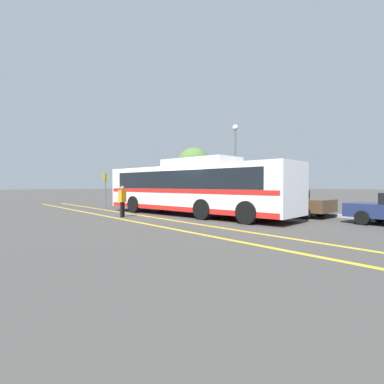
# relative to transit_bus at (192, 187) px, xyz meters

# --- Properties ---
(ground_plane) EXTENTS (220.00, 220.00, 0.00)m
(ground_plane) POSITION_rel_transit_bus_xyz_m (0.85, -0.15, -1.55)
(ground_plane) COLOR #423F3D
(lane_strip_0) EXTENTS (31.84, 0.20, 0.01)m
(lane_strip_0) POSITION_rel_transit_bus_xyz_m (-0.02, -2.20, -1.55)
(lane_strip_0) COLOR gold
(lane_strip_0) RESTS_ON ground_plane
(lane_strip_1) EXTENTS (31.84, 0.20, 0.01)m
(lane_strip_1) POSITION_rel_transit_bus_xyz_m (-0.02, -3.83, -1.55)
(lane_strip_1) COLOR gold
(lane_strip_1) RESTS_ON ground_plane
(curb_strip) EXTENTS (39.84, 0.36, 0.15)m
(curb_strip) POSITION_rel_transit_bus_xyz_m (-0.02, 5.22, -1.48)
(curb_strip) COLOR #99999E
(curb_strip) RESTS_ON ground_plane
(transit_bus) EXTENTS (12.34, 3.98, 3.08)m
(transit_bus) POSITION_rel_transit_bus_xyz_m (0.00, 0.00, 0.00)
(transit_bus) COLOR silver
(transit_bus) RESTS_ON ground_plane
(parked_car_0) EXTENTS (4.76, 2.23, 1.48)m
(parked_car_0) POSITION_rel_transit_bus_xyz_m (-9.93, 3.68, -0.79)
(parked_car_0) COLOR silver
(parked_car_0) RESTS_ON ground_plane
(parked_car_1) EXTENTS (4.75, 2.08, 1.50)m
(parked_car_1) POSITION_rel_transit_bus_xyz_m (-3.44, 3.68, -0.80)
(parked_car_1) COLOR navy
(parked_car_1) RESTS_ON ground_plane
(parked_car_2) EXTENTS (4.59, 2.04, 1.38)m
(parked_car_2) POSITION_rel_transit_bus_xyz_m (3.45, 3.89, -0.84)
(parked_car_2) COLOR #4C3823
(parked_car_2) RESTS_ON ground_plane
(pedestrian_0) EXTENTS (0.39, 0.47, 1.62)m
(pedestrian_0) POSITION_rel_transit_bus_xyz_m (-1.63, -3.37, -0.63)
(pedestrian_0) COLOR black
(pedestrian_0) RESTS_ON ground_plane
(bus_stop_sign) EXTENTS (0.08, 0.40, 2.52)m
(bus_stop_sign) POSITION_rel_transit_bus_xyz_m (-7.62, -1.65, 0.03)
(bus_stop_sign) COLOR #59595E
(bus_stop_sign) RESTS_ON ground_plane
(street_lamp) EXTENTS (0.41, 0.41, 6.01)m
(street_lamp) POSITION_rel_transit_bus_xyz_m (-2.01, 5.72, 2.41)
(street_lamp) COLOR #59595E
(street_lamp) RESTS_ON ground_plane
(tree_0) EXTENTS (3.41, 3.41, 5.41)m
(tree_0) POSITION_rel_transit_bus_xyz_m (-10.38, 8.88, 2.15)
(tree_0) COLOR #513823
(tree_0) RESTS_ON ground_plane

